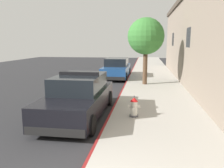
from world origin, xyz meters
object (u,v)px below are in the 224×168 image
object	(u,v)px
police_cruiser	(79,97)
fire_hydrant	(134,107)
parked_car_silver_ahead	(117,69)
street_tree	(146,37)

from	to	relation	value
police_cruiser	fire_hydrant	distance (m)	2.09
police_cruiser	parked_car_silver_ahead	world-z (taller)	police_cruiser
fire_hydrant	street_tree	distance (m)	7.20
parked_car_silver_ahead	fire_hydrant	world-z (taller)	parked_car_silver_ahead
police_cruiser	street_tree	xyz separation A→B (m)	(2.42, 6.51, 2.38)
police_cruiser	street_tree	distance (m)	7.34
fire_hydrant	street_tree	xyz separation A→B (m)	(0.35, 6.68, 2.64)
police_cruiser	street_tree	bearing A→B (deg)	69.58
parked_car_silver_ahead	fire_hydrant	size ratio (longest dim) A/B	6.37
parked_car_silver_ahead	street_tree	distance (m)	4.59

